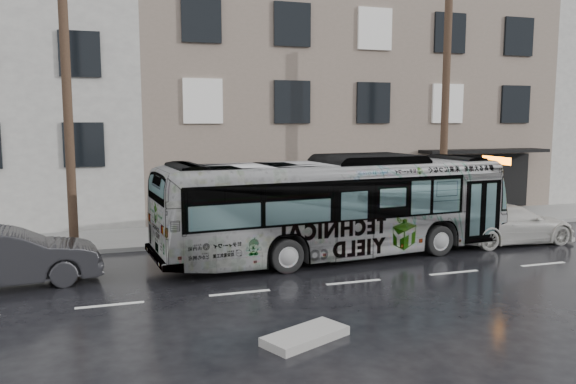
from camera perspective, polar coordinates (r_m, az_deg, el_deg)
name	(u,v)px	position (r m, az deg, el deg)	size (l,w,h in m)	color
ground	(321,261)	(17.95, 3.37, -6.98)	(120.00, 120.00, 0.00)	black
sidewalk	(277,230)	(22.47, -1.12, -3.87)	(90.00, 3.60, 0.15)	gray
building_taupe	(324,101)	(31.07, 3.68, 9.25)	(20.00, 12.00, 11.00)	#79685D
utility_pole_front	(445,115)	(23.34, 15.66, 7.58)	(0.30, 0.30, 9.00)	#3F2D1F
utility_pole_rear	(68,113)	(19.58, -21.45, 7.45)	(0.30, 0.30, 9.00)	#3F2D1F
sign_post	(465,196)	(24.15, 17.57, -0.37)	(0.06, 0.06, 2.40)	slate
bus	(337,207)	(18.23, 5.00, -1.48)	(2.78, 11.86, 3.30)	#B2B2B2
white_sedan	(508,223)	(21.84, 21.45, -2.99)	(2.01, 4.93, 1.43)	#B8B6AF
dark_sedan	(5,258)	(16.80, -26.77, -5.98)	(1.68, 4.82, 1.59)	black
slush_pile	(305,336)	(11.71, 1.78, -14.42)	(1.80, 0.80, 0.18)	gray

